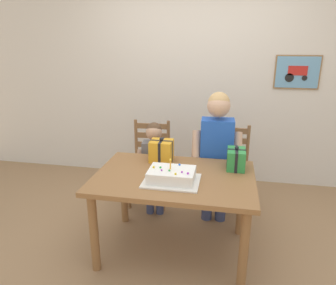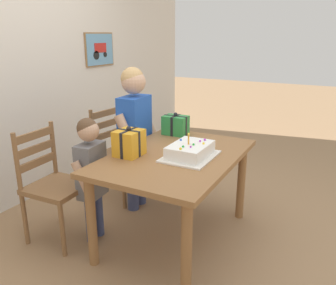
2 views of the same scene
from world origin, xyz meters
name	(u,v)px [view 2 (image 2 of 2)]	position (x,y,z in m)	size (l,w,h in m)	color
ground_plane	(175,237)	(0.00, 0.00, 0.00)	(20.00, 20.00, 0.00)	#997551
back_wall	(16,68)	(0.00, 1.67, 1.30)	(6.40, 0.11, 2.60)	silver
dining_table	(175,167)	(0.00, 0.00, 0.62)	(1.31, 0.90, 0.73)	olive
birthday_cake	(190,151)	(0.00, -0.12, 0.77)	(0.44, 0.34, 0.19)	white
gift_box_red_large	(175,125)	(0.50, 0.25, 0.81)	(0.16, 0.22, 0.21)	#2D8E42
gift_box_beside_cake	(129,143)	(-0.17, 0.30, 0.82)	(0.21, 0.19, 0.23)	gold
chair_left	(53,184)	(-0.43, 0.87, 0.47)	(0.44, 0.44, 0.92)	brown
chair_right	(118,152)	(0.43, 0.87, 0.47)	(0.46, 0.46, 0.92)	brown
child_older	(135,125)	(0.32, 0.57, 0.81)	(0.49, 0.28, 1.33)	#38426B
child_younger	(91,168)	(-0.31, 0.57, 0.61)	(0.38, 0.22, 1.01)	#38426B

